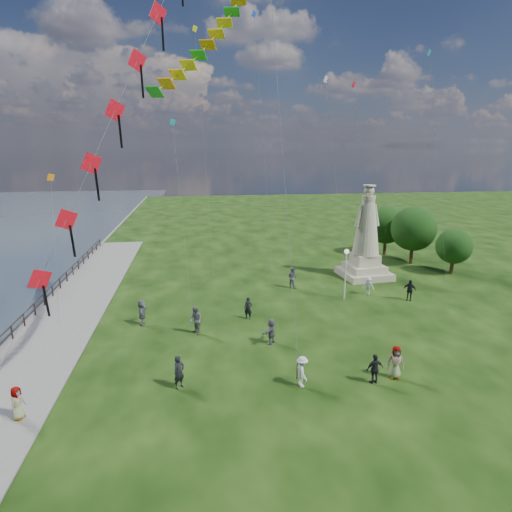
{
  "coord_description": "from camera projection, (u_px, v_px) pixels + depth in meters",
  "views": [
    {
      "loc": [
        -4.42,
        -16.78,
        11.96
      ],
      "look_at": [
        -1.0,
        8.0,
        5.5
      ],
      "focal_mm": 30.0,
      "sensor_mm": 36.0,
      "label": 1
    }
  ],
  "objects": [
    {
      "name": "waterfront",
      "position": [
        25.0,
        347.0,
        26.3
      ],
      "size": [
        200.0,
        200.0,
        1.51
      ],
      "color": "#2E3845",
      "rests_on": "ground"
    },
    {
      "name": "person_6",
      "position": [
        248.0,
        308.0,
        30.25
      ],
      "size": [
        0.7,
        0.59,
        1.62
      ],
      "primitive_type": "imported",
      "rotation": [
        0.0,
        0.0,
        -0.42
      ],
      "color": "black",
      "rests_on": "ground"
    },
    {
      "name": "statue",
      "position": [
        366.0,
        243.0,
        39.54
      ],
      "size": [
        4.62,
        4.62,
        8.57
      ],
      "rotation": [
        0.0,
        0.0,
        0.1
      ],
      "color": "tan",
      "rests_on": "ground"
    },
    {
      "name": "person_5",
      "position": [
        142.0,
        312.0,
        29.27
      ],
      "size": [
        0.77,
        1.69,
        1.8
      ],
      "primitive_type": "imported",
      "rotation": [
        0.0,
        0.0,
        1.6
      ],
      "color": "#595960",
      "rests_on": "ground"
    },
    {
      "name": "red_kite_train",
      "position": [
        113.0,
        119.0,
        19.75
      ],
      "size": [
        8.98,
        9.35,
        21.12
      ],
      "color": "black",
      "rests_on": "ground"
    },
    {
      "name": "person_0",
      "position": [
        179.0,
        372.0,
        21.58
      ],
      "size": [
        0.76,
        0.74,
        1.75
      ],
      "primitive_type": "imported",
      "rotation": [
        0.0,
        0.0,
        0.72
      ],
      "color": "black",
      "rests_on": "ground"
    },
    {
      "name": "person_3",
      "position": [
        375.0,
        369.0,
        22.01
      ],
      "size": [
        1.02,
        0.63,
        1.63
      ],
      "primitive_type": "imported",
      "rotation": [
        0.0,
        0.0,
        3.3
      ],
      "color": "black",
      "rests_on": "ground"
    },
    {
      "name": "person_4",
      "position": [
        396.0,
        362.0,
        22.51
      ],
      "size": [
        0.98,
        0.72,
        1.8
      ],
      "primitive_type": "imported",
      "rotation": [
        0.0,
        0.0,
        -0.22
      ],
      "color": "#595960",
      "rests_on": "ground"
    },
    {
      "name": "person_10",
      "position": [
        18.0,
        405.0,
        19.01
      ],
      "size": [
        0.67,
        0.87,
        1.56
      ],
      "primitive_type": "imported",
      "rotation": [
        0.0,
        0.0,
        1.28
      ],
      "color": "#595960",
      "rests_on": "ground"
    },
    {
      "name": "lamppost",
      "position": [
        346.0,
        263.0,
        33.59
      ],
      "size": [
        0.38,
        0.38,
        4.15
      ],
      "color": "silver",
      "rests_on": "ground"
    },
    {
      "name": "tree_row",
      "position": [
        410.0,
        230.0,
        44.68
      ],
      "size": [
        7.02,
        11.74,
        5.98
      ],
      "color": "#382314",
      "rests_on": "ground"
    },
    {
      "name": "person_1",
      "position": [
        196.0,
        321.0,
        27.74
      ],
      "size": [
        0.94,
        1.09,
        1.92
      ],
      "primitive_type": "imported",
      "rotation": [
        0.0,
        0.0,
        -1.08
      ],
      "color": "#595960",
      "rests_on": "ground"
    },
    {
      "name": "person_11",
      "position": [
        271.0,
        331.0,
        26.49
      ],
      "size": [
        1.48,
        1.6,
        1.65
      ],
      "primitive_type": "imported",
      "rotation": [
        0.0,
        0.0,
        4.02
      ],
      "color": "#595960",
      "rests_on": "ground"
    },
    {
      "name": "person_8",
      "position": [
        368.0,
        286.0,
        35.25
      ],
      "size": [
        1.11,
        1.03,
        1.56
      ],
      "primitive_type": "imported",
      "rotation": [
        0.0,
        0.0,
        -0.66
      ],
      "color": "silver",
      "rests_on": "ground"
    },
    {
      "name": "person_7",
      "position": [
        292.0,
        277.0,
        36.99
      ],
      "size": [
        1.02,
        1.01,
        1.83
      ],
      "primitive_type": "imported",
      "rotation": [
        0.0,
        0.0,
        2.37
      ],
      "color": "#595960",
      "rests_on": "ground"
    },
    {
      "name": "person_2",
      "position": [
        302.0,
        372.0,
        21.74
      ],
      "size": [
        0.67,
        1.12,
        1.64
      ],
      "primitive_type": "imported",
      "rotation": [
        0.0,
        0.0,
        1.69
      ],
      "color": "silver",
      "rests_on": "ground"
    },
    {
      "name": "small_kites",
      "position": [
        271.0,
        118.0,
        37.46
      ],
      "size": [
        32.96,
        15.32,
        23.54
      ],
      "color": "teal",
      "rests_on": "ground"
    },
    {
      "name": "person_9",
      "position": [
        409.0,
        290.0,
        33.91
      ],
      "size": [
        1.13,
        0.98,
        1.72
      ],
      "primitive_type": "imported",
      "rotation": [
        0.0,
        0.0,
        -0.57
      ],
      "color": "black",
      "rests_on": "ground"
    }
  ]
}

